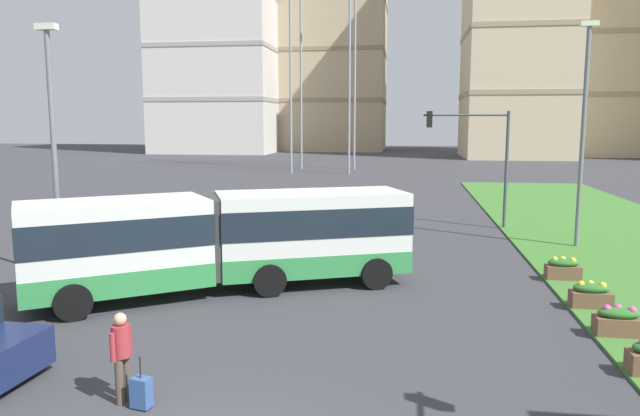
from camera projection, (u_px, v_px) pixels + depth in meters
articulated_bus at (225, 239)px, 18.56m from camera, size 11.46×7.79×3.00m
car_black_sedan at (233, 208)px, 31.74m from camera, size 4.47×2.18×1.58m
pedestrian_crossing at (122, 351)px, 11.18m from camera, size 0.36×0.57×1.74m
rolling_suitcase at (141, 392)px, 11.01m from camera, size 0.40×0.31×0.97m
flower_planter_2 at (618, 321)px, 14.64m from camera, size 1.10×0.56×0.74m
flower_planter_3 at (591, 295)px, 16.85m from camera, size 1.10×0.56×0.74m
flower_planter_4 at (563, 268)px, 19.90m from camera, size 1.10×0.56×0.74m
traffic_light_far_right at (478, 147)px, 29.39m from camera, size 4.15×0.28×5.78m
streetlight_left at (53, 141)px, 19.76m from camera, size 0.70×0.28×8.37m
streetlight_median at (583, 126)px, 24.52m from camera, size 0.70×0.28×9.24m
apartment_tower_west at (216, 0)px, 102.50m from camera, size 20.30×17.04×51.94m
apartment_tower_westcentre at (336, 56)px, 112.58m from camera, size 18.66×17.94×35.32m
apartment_tower_centre at (520, 4)px, 88.01m from camera, size 15.35×18.00×45.01m
apartment_tower_eastcentre at (616, 10)px, 93.47m from camera, size 20.05×16.58×45.06m
transmission_pylon at (324, 7)px, 62.41m from camera, size 9.00×6.24×31.42m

